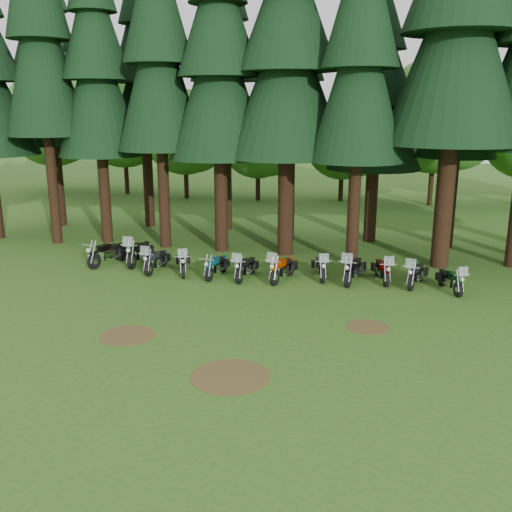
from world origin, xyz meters
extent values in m
plane|color=#2C551A|center=(0.00, 0.00, 0.00)|extent=(120.00, 120.00, 0.00)
cylinder|color=black|center=(-12.29, 8.98, 3.39)|extent=(0.52, 0.52, 6.77)
cone|color=black|center=(-12.29, 8.98, 9.88)|extent=(3.92, 3.92, 8.47)
cylinder|color=black|center=(-9.78, 9.82, 2.76)|extent=(0.58, 0.58, 5.53)
cone|color=black|center=(-9.78, 9.82, 8.06)|extent=(4.32, 4.32, 6.91)
cone|color=black|center=(-9.78, 9.82, 11.32)|extent=(3.46, 3.46, 5.83)
cylinder|color=black|center=(-6.29, 9.51, 2.99)|extent=(0.58, 0.58, 5.99)
cone|color=black|center=(-6.29, 9.51, 8.73)|extent=(4.32, 4.32, 7.49)
cylinder|color=black|center=(-3.21, 9.40, 2.78)|extent=(0.66, 0.66, 5.57)
cone|color=black|center=(-3.21, 9.40, 8.12)|extent=(4.95, 4.95, 6.96)
cone|color=black|center=(-3.21, 9.40, 11.40)|extent=(3.96, 3.96, 5.87)
cylinder|color=black|center=(0.07, 9.44, 2.85)|extent=(0.77, 0.77, 5.70)
cone|color=black|center=(0.07, 9.44, 8.31)|extent=(5.81, 5.81, 7.12)
cone|color=black|center=(0.07, 9.44, 11.67)|extent=(4.65, 4.65, 6.01)
cylinder|color=black|center=(3.43, 8.02, 2.85)|extent=(0.55, 0.55, 5.71)
cone|color=black|center=(3.43, 8.02, 8.32)|extent=(4.15, 4.15, 7.14)
cylinder|color=black|center=(7.37, 8.76, 3.31)|extent=(0.80, 0.80, 6.62)
cone|color=black|center=(7.37, 8.76, 9.65)|extent=(5.98, 5.98, 8.27)
cylinder|color=black|center=(-14.68, 13.25, 2.93)|extent=(0.67, 0.67, 5.87)
cone|color=black|center=(-14.68, 13.25, 8.55)|extent=(5.00, 5.00, 7.33)
cone|color=black|center=(-14.68, 13.25, 12.02)|extent=(4.00, 4.00, 6.19)
cylinder|color=black|center=(-9.26, 14.35, 2.76)|extent=(0.60, 0.60, 5.53)
cone|color=black|center=(-9.26, 14.35, 8.06)|extent=(4.52, 4.52, 6.91)
cone|color=black|center=(-9.26, 14.35, 11.32)|extent=(3.62, 3.62, 5.83)
cylinder|color=black|center=(-4.38, 14.40, 2.78)|extent=(0.65, 0.65, 5.55)
cone|color=black|center=(-4.38, 14.40, 8.10)|extent=(4.85, 4.85, 6.94)
cone|color=black|center=(-4.38, 14.40, 11.38)|extent=(3.88, 3.88, 5.86)
cylinder|color=black|center=(-0.37, 12.94, 2.76)|extent=(0.58, 0.58, 5.52)
cone|color=black|center=(-0.37, 12.94, 8.05)|extent=(4.35, 4.35, 6.90)
cone|color=black|center=(-0.37, 12.94, 11.31)|extent=(3.48, 3.48, 5.83)
cylinder|color=black|center=(4.04, 13.25, 2.35)|extent=(0.66, 0.66, 4.70)
cone|color=black|center=(4.04, 13.25, 6.85)|extent=(4.94, 4.94, 5.87)
cone|color=black|center=(4.04, 13.25, 9.62)|extent=(3.95, 3.95, 4.96)
cone|color=black|center=(4.04, 13.25, 11.82)|extent=(2.77, 2.77, 3.91)
cylinder|color=black|center=(8.07, 12.86, 2.78)|extent=(0.53, 0.53, 5.56)
cone|color=black|center=(8.07, 12.86, 8.11)|extent=(3.94, 3.94, 6.95)
cone|color=black|center=(8.07, 12.86, 11.40)|extent=(3.15, 3.15, 5.87)
cylinder|color=black|center=(-22.46, 25.50, 1.67)|extent=(0.36, 0.36, 3.33)
sphere|color=#2C661E|center=(-22.46, 25.50, 6.11)|extent=(7.78, 7.78, 7.78)
sphere|color=#2C661E|center=(-21.12, 24.61, 5.33)|extent=(5.55, 5.55, 5.55)
cylinder|color=black|center=(-16.34, 26.00, 1.65)|extent=(0.36, 0.36, 3.29)
sphere|color=#2C661E|center=(-16.34, 26.00, 6.04)|extent=(7.69, 7.69, 7.69)
sphere|color=#2C661E|center=(-15.02, 25.12, 5.27)|extent=(5.49, 5.49, 5.49)
cylinder|color=black|center=(-10.73, 24.98, 1.40)|extent=(0.36, 0.36, 2.80)
sphere|color=#2C661E|center=(-10.73, 24.98, 5.13)|extent=(6.53, 6.53, 6.53)
sphere|color=#2C661E|center=(-9.61, 24.23, 4.48)|extent=(4.67, 4.67, 4.67)
cylinder|color=black|center=(-4.99, 25.31, 1.27)|extent=(0.36, 0.36, 2.55)
sphere|color=#2C661E|center=(-4.99, 25.31, 4.67)|extent=(5.95, 5.95, 5.95)
sphere|color=#2C661E|center=(-3.97, 24.63, 4.08)|extent=(4.25, 4.25, 4.25)
cylinder|color=black|center=(1.32, 26.50, 1.23)|extent=(0.36, 0.36, 2.47)
sphere|color=#2C661E|center=(1.32, 26.50, 4.53)|extent=(5.76, 5.76, 5.76)
sphere|color=#2C661E|center=(2.30, 25.84, 3.95)|extent=(4.12, 4.12, 4.12)
cylinder|color=black|center=(7.92, 25.96, 1.76)|extent=(0.36, 0.36, 3.52)
sphere|color=#2C661E|center=(7.92, 25.96, 6.45)|extent=(8.21, 8.21, 8.21)
sphere|color=#2C661E|center=(9.33, 25.02, 5.63)|extent=(5.87, 5.87, 5.87)
cylinder|color=#4C3D1E|center=(-3.00, -2.00, 0.01)|extent=(1.80, 1.80, 0.01)
cylinder|color=#4C3D1E|center=(4.50, 0.50, 0.01)|extent=(1.40, 1.40, 0.01)
cylinder|color=#4C3D1E|center=(1.00, -4.00, 0.01)|extent=(2.20, 2.20, 0.01)
cylinder|color=black|center=(-7.83, 4.78, 0.36)|extent=(0.35, 0.74, 0.72)
cylinder|color=black|center=(-7.35, 6.40, 0.36)|extent=(0.35, 0.74, 0.72)
cube|color=silver|center=(-7.57, 5.65, 0.46)|extent=(0.51, 0.82, 0.37)
cube|color=black|center=(-7.65, 5.40, 0.85)|extent=(0.49, 0.67, 0.26)
cube|color=black|center=(-7.50, 5.89, 0.81)|extent=(0.49, 0.67, 0.13)
cylinder|color=black|center=(-6.18, 5.17, 0.37)|extent=(0.18, 0.74, 0.73)
cylinder|color=black|center=(-6.23, 6.89, 0.37)|extent=(0.18, 0.74, 0.73)
cube|color=silver|center=(-6.21, 6.08, 0.47)|extent=(0.33, 0.79, 0.38)
cube|color=black|center=(-6.20, 5.83, 0.87)|extent=(0.35, 0.62, 0.27)
cube|color=black|center=(-6.21, 6.34, 0.82)|extent=(0.35, 0.62, 0.13)
cube|color=silver|center=(-6.17, 4.83, 1.36)|extent=(0.47, 0.15, 0.44)
cylinder|color=black|center=(-4.99, 4.31, 0.33)|extent=(0.17, 0.66, 0.66)
cylinder|color=black|center=(-4.92, 5.85, 0.33)|extent=(0.17, 0.66, 0.66)
cube|color=silver|center=(-4.95, 5.13, 0.42)|extent=(0.31, 0.71, 0.34)
cube|color=#222229|center=(-4.96, 4.90, 0.78)|extent=(0.32, 0.56, 0.24)
cube|color=black|center=(-4.94, 5.36, 0.74)|extent=(0.32, 0.56, 0.12)
cube|color=silver|center=(-5.00, 4.01, 1.22)|extent=(0.42, 0.14, 0.39)
cylinder|color=black|center=(-3.43, 4.36, 0.32)|extent=(0.35, 0.65, 0.64)
cylinder|color=black|center=(-3.95, 5.76, 0.32)|extent=(0.35, 0.65, 0.64)
cube|color=silver|center=(-3.71, 5.10, 0.41)|extent=(0.49, 0.73, 0.33)
cube|color=black|center=(-3.63, 4.90, 0.75)|extent=(0.46, 0.60, 0.23)
cube|color=black|center=(-3.78, 5.31, 0.72)|extent=(0.46, 0.60, 0.12)
cube|color=silver|center=(-3.33, 4.08, 1.18)|extent=(0.42, 0.25, 0.38)
cylinder|color=black|center=(-2.21, 4.17, 0.32)|extent=(0.21, 0.64, 0.63)
cylinder|color=black|center=(-2.03, 5.65, 0.32)|extent=(0.21, 0.64, 0.63)
cube|color=silver|center=(-2.12, 4.96, 0.40)|extent=(0.35, 0.70, 0.33)
cube|color=navy|center=(-2.14, 4.74, 0.75)|extent=(0.35, 0.56, 0.23)
cube|color=black|center=(-2.09, 5.18, 0.71)|extent=(0.35, 0.56, 0.11)
cylinder|color=black|center=(-0.89, 4.14, 0.32)|extent=(0.21, 0.65, 0.64)
cylinder|color=black|center=(-0.73, 5.64, 0.32)|extent=(0.21, 0.65, 0.64)
cube|color=silver|center=(-0.81, 4.94, 0.41)|extent=(0.35, 0.71, 0.33)
cube|color=black|center=(-0.83, 4.72, 0.76)|extent=(0.35, 0.57, 0.23)
cube|color=black|center=(-0.78, 5.16, 0.72)|extent=(0.35, 0.57, 0.12)
cube|color=silver|center=(-0.93, 3.85, 1.19)|extent=(0.42, 0.17, 0.39)
cylinder|color=black|center=(0.58, 4.26, 0.34)|extent=(0.30, 0.70, 0.68)
cylinder|color=black|center=(0.95, 5.81, 0.34)|extent=(0.30, 0.70, 0.68)
cube|color=silver|center=(0.78, 5.08, 0.43)|extent=(0.45, 0.77, 0.35)
cube|color=#B43302|center=(0.72, 4.85, 0.80)|extent=(0.43, 0.62, 0.25)
cube|color=black|center=(0.83, 5.31, 0.76)|extent=(0.43, 0.62, 0.12)
cube|color=silver|center=(0.51, 3.96, 1.26)|extent=(0.45, 0.23, 0.41)
cylinder|color=black|center=(2.45, 5.03, 0.31)|extent=(0.28, 0.64, 0.63)
cylinder|color=black|center=(2.09, 6.45, 0.31)|extent=(0.28, 0.64, 0.63)
cube|color=silver|center=(2.26, 5.78, 0.40)|extent=(0.42, 0.71, 0.32)
cube|color=black|center=(2.31, 5.57, 0.74)|extent=(0.40, 0.57, 0.23)
cube|color=black|center=(2.21, 6.00, 0.70)|extent=(0.40, 0.57, 0.11)
cube|color=silver|center=(2.52, 4.75, 1.16)|extent=(0.41, 0.21, 0.37)
cylinder|color=black|center=(3.53, 4.68, 0.35)|extent=(0.27, 0.72, 0.71)
cylinder|color=black|center=(3.82, 6.31, 0.35)|extent=(0.27, 0.72, 0.71)
cube|color=silver|center=(3.68, 5.54, 0.45)|extent=(0.43, 0.79, 0.36)
cube|color=black|center=(3.64, 5.30, 0.83)|extent=(0.42, 0.64, 0.26)
cube|color=black|center=(3.73, 5.79, 0.79)|extent=(0.42, 0.64, 0.13)
cube|color=silver|center=(3.47, 4.36, 1.30)|extent=(0.47, 0.21, 0.42)
cylinder|color=black|center=(5.04, 5.11, 0.32)|extent=(0.29, 0.65, 0.64)
cylinder|color=black|center=(4.67, 6.55, 0.32)|extent=(0.29, 0.65, 0.64)
cube|color=silver|center=(4.84, 5.88, 0.40)|extent=(0.43, 0.72, 0.33)
cube|color=#5C0001|center=(4.90, 5.66, 0.75)|extent=(0.41, 0.58, 0.23)
cube|color=black|center=(4.79, 6.09, 0.71)|extent=(0.41, 0.58, 0.12)
cube|color=silver|center=(5.11, 4.83, 1.18)|extent=(0.42, 0.22, 0.38)
cylinder|color=black|center=(6.01, 4.84, 0.32)|extent=(0.31, 0.66, 0.64)
cylinder|color=black|center=(6.43, 6.30, 0.32)|extent=(0.31, 0.66, 0.64)
cube|color=silver|center=(6.23, 5.62, 0.41)|extent=(0.45, 0.73, 0.33)
cube|color=black|center=(6.17, 5.40, 0.76)|extent=(0.43, 0.60, 0.23)
cube|color=black|center=(6.29, 5.83, 0.72)|extent=(0.43, 0.60, 0.12)
cube|color=silver|center=(5.93, 4.56, 1.19)|extent=(0.43, 0.23, 0.39)
cylinder|color=black|center=(7.75, 4.43, 0.30)|extent=(0.33, 0.60, 0.60)
cylinder|color=black|center=(7.26, 5.75, 0.30)|extent=(0.33, 0.60, 0.60)
cube|color=silver|center=(7.49, 5.13, 0.38)|extent=(0.46, 0.68, 0.31)
cube|color=black|center=(7.56, 4.94, 0.71)|extent=(0.43, 0.56, 0.22)
cube|color=black|center=(7.42, 5.33, 0.67)|extent=(0.43, 0.56, 0.11)
cube|color=silver|center=(7.85, 4.18, 1.11)|extent=(0.40, 0.24, 0.36)
camera|label=1|loc=(4.92, -17.66, 7.17)|focal=40.00mm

